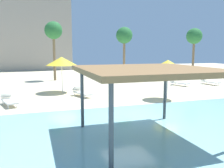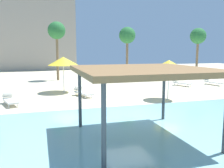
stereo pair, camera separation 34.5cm
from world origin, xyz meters
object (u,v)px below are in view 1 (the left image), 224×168
beach_umbrella_yellow_1 (62,61)px  palm_tree_3 (124,36)px  lounge_chair_0 (179,82)px  palm_tree_0 (194,37)px  lounge_chair_1 (81,92)px  beach_umbrella_yellow_2 (168,64)px  shade_pavilion (146,72)px  lounge_chair_2 (9,100)px  lounge_chair_5 (209,81)px  palm_tree_2 (54,32)px

beach_umbrella_yellow_1 → palm_tree_3: size_ratio=0.47×
lounge_chair_0 → palm_tree_0: (5.75, 5.64, 4.53)m
lounge_chair_1 → palm_tree_0: palm_tree_0 is taller
beach_umbrella_yellow_2 → palm_tree_3: bearing=82.7°
beach_umbrella_yellow_2 → lounge_chair_0: 7.13m
shade_pavilion → lounge_chair_2: shade_pavilion is taller
lounge_chair_5 → palm_tree_2: (-13.94, 8.00, 4.93)m
palm_tree_0 → lounge_chair_5: bearing=-112.9°
lounge_chair_1 → palm_tree_2: size_ratio=0.31×
lounge_chair_5 → palm_tree_2: palm_tree_2 is taller
lounge_chair_2 → palm_tree_0: bearing=98.2°
lounge_chair_2 → palm_tree_0: (20.16, 9.57, 4.53)m
lounge_chair_0 → beach_umbrella_yellow_1: bearing=-108.9°
lounge_chair_5 → palm_tree_0: palm_tree_0 is taller
shade_pavilion → beach_umbrella_yellow_1: beach_umbrella_yellow_1 is taller
lounge_chair_1 → palm_tree_3: size_ratio=0.33×
palm_tree_0 → palm_tree_2: palm_tree_2 is taller
lounge_chair_2 → palm_tree_3: palm_tree_3 is taller
shade_pavilion → palm_tree_2: size_ratio=0.73×
lounge_chair_1 → palm_tree_3: 12.58m
beach_umbrella_yellow_2 → lounge_chair_2: (-10.02, 1.30, -2.04)m
shade_pavilion → beach_umbrella_yellow_2: shade_pavilion is taller
lounge_chair_2 → palm_tree_2: 13.13m
palm_tree_0 → palm_tree_2: size_ratio=0.93×
beach_umbrella_yellow_2 → palm_tree_0: palm_tree_0 is taller
beach_umbrella_yellow_2 → palm_tree_0: bearing=47.0°
palm_tree_2 → beach_umbrella_yellow_2: bearing=-63.9°
beach_umbrella_yellow_2 → lounge_chair_2: bearing=172.6°
beach_umbrella_yellow_1 → lounge_chair_1: bearing=-63.1°
lounge_chair_1 → lounge_chair_5: 13.14m
beach_umbrella_yellow_1 → lounge_chair_5: (14.06, 0.01, -2.12)m
beach_umbrella_yellow_1 → lounge_chair_0: size_ratio=1.40×
palm_tree_0 → palm_tree_2: bearing=173.0°
palm_tree_2 → palm_tree_3: (7.90, -0.69, -0.39)m
beach_umbrella_yellow_1 → shade_pavilion: bearing=-80.9°
beach_umbrella_yellow_1 → beach_umbrella_yellow_2: size_ratio=1.05×
lounge_chair_0 → beach_umbrella_yellow_2: bearing=-60.8°
palm_tree_2 → palm_tree_3: bearing=-5.0°
palm_tree_2 → palm_tree_3: palm_tree_2 is taller
beach_umbrella_yellow_1 → beach_umbrella_yellow_2: 8.09m
lounge_chair_1 → lounge_chair_2: bearing=-92.5°
lounge_chair_1 → lounge_chair_2: (-4.68, -1.42, 0.00)m
beach_umbrella_yellow_1 → palm_tree_0: (16.58, 5.99, 2.41)m
lounge_chair_1 → palm_tree_0: 18.08m
palm_tree_3 → palm_tree_0: bearing=-8.8°
beach_umbrella_yellow_1 → lounge_chair_1: size_ratio=1.40×
lounge_chair_1 → lounge_chair_5: size_ratio=1.01×
palm_tree_0 → palm_tree_3: (-8.57, 1.33, 0.01)m
lounge_chair_0 → palm_tree_0: bearing=113.7°
shade_pavilion → palm_tree_0: palm_tree_0 is taller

